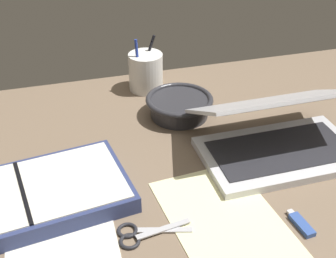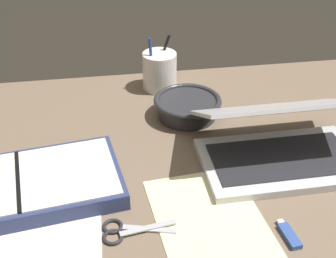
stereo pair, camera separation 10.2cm
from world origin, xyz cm
name	(u,v)px [view 2 (the right image)]	position (x,y,z in cm)	size (l,w,h in cm)	color
desk_top	(191,177)	(0.00, 0.00, 1.00)	(140.00, 100.00, 2.00)	#75604C
laptop	(280,142)	(20.23, 2.40, 6.51)	(35.20, 25.86, 16.31)	silver
bowl	(187,106)	(3.77, 23.40, 5.00)	(17.19, 17.19, 5.34)	#2D2D33
pen_cup	(160,71)	(-0.97, 39.98, 7.30)	(9.46, 9.46, 15.33)	white
planner	(20,187)	(-35.24, -1.25, 3.90)	(42.99, 26.93, 4.00)	navy
scissors	(122,231)	(-15.83, -14.90, 2.34)	(13.83, 6.64, 0.80)	#B7B7BC
paper_sheet_front	(211,222)	(0.84, -15.05, 2.08)	(20.04, 29.55, 0.16)	#F4EFB2
paper_sheet_beside_planner	(46,246)	(-29.42, -16.30, 2.08)	(19.55, 26.54, 0.16)	silver
usb_drive	(289,235)	(13.92, -20.87, 2.50)	(2.59, 7.32, 1.00)	#33519E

